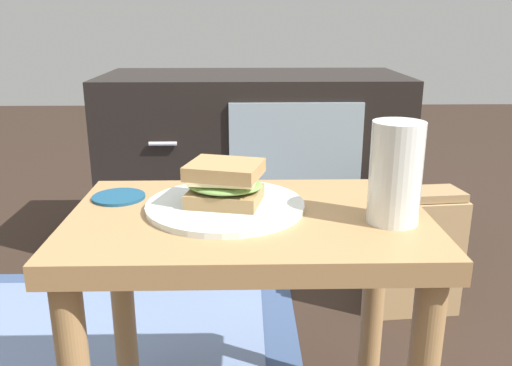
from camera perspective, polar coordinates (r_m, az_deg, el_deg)
name	(u,v)px	position (r m, az deg, el deg)	size (l,w,h in m)	color
side_table	(249,266)	(0.87, -0.75, -8.89)	(0.56, 0.36, 0.46)	#A37A4C
tv_cabinet	(254,162)	(1.79, -0.26, 2.31)	(0.96, 0.46, 0.58)	black
area_rug	(105,343)	(1.38, -15.88, -16.18)	(0.94, 0.74, 0.01)	#384C72
plate	(225,206)	(0.85, -3.31, -2.43)	(0.25, 0.25, 0.01)	silver
sandwich_front	(225,183)	(0.84, -3.35, -0.01)	(0.14, 0.12, 0.07)	#9E7A4C
beer_glass	(395,175)	(0.80, 14.70, 0.83)	(0.08, 0.08, 0.15)	silver
coaster	(119,197)	(0.93, -14.49, -1.46)	(0.09, 0.09, 0.01)	navy
paper_bag	(416,251)	(1.48, 16.79, -6.96)	(0.22, 0.15, 0.33)	tan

